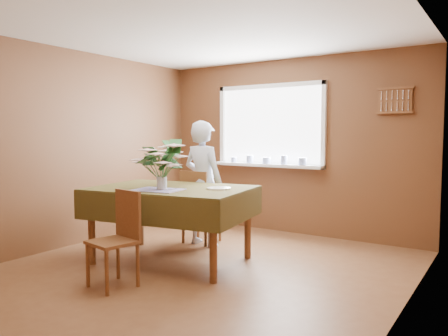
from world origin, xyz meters
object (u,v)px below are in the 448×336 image
Objects in this scene: seated_woman at (203,183)px; flower_bouquet at (161,160)px; dining_table at (171,197)px; chair_far at (198,204)px; chair_near at (119,234)px.

flower_bouquet is (0.19, -1.00, 0.35)m from seated_woman.
dining_table is 0.80m from seated_woman.
chair_far is (-0.23, 0.81, -0.21)m from dining_table.
dining_table is at bearing 103.31° from seated_woman.
chair_near is (0.09, -0.86, -0.24)m from dining_table.
chair_near is 0.92m from flower_bouquet.
seated_woman reaches higher than chair_far.
seated_woman is (-0.13, 0.78, 0.07)m from dining_table.
chair_far is 1.71m from chair_near.
dining_table is at bearing 104.19° from flower_bouquet.
chair_far is 1.24m from flower_bouquet.
seated_woman is at bearing 90.00° from dining_table.
chair_far is at bearing 96.61° from dining_table.
dining_table is 0.87m from chair_far.
chair_near is at bearing 98.33° from chair_far.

